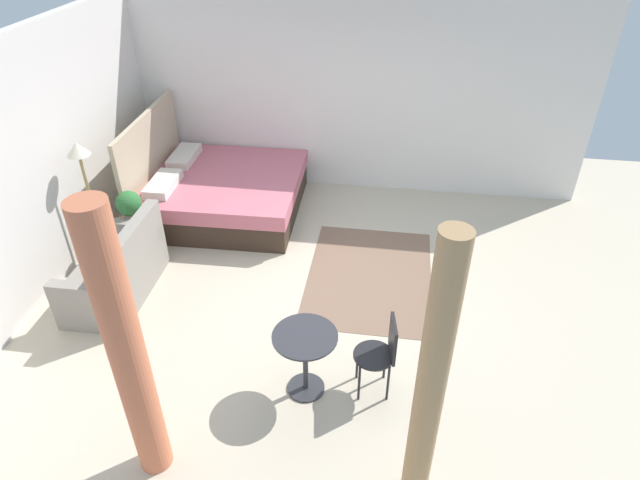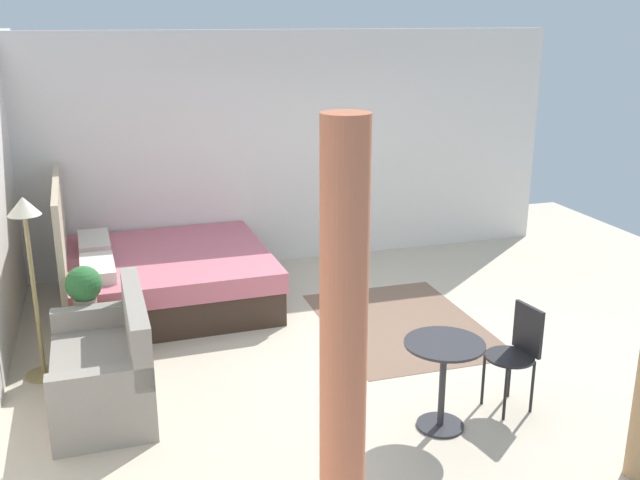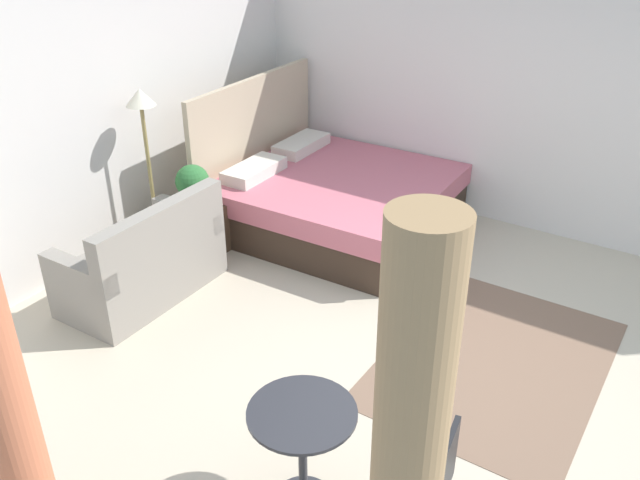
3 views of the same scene
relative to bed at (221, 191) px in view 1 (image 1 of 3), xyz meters
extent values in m
cube|color=beige|center=(-1.59, -1.81, -0.33)|extent=(8.38, 9.60, 0.02)
cube|color=silver|center=(-1.59, 1.49, 1.08)|extent=(8.38, 0.12, 2.81)
cube|color=silver|center=(1.10, -1.81, 1.08)|extent=(0.12, 6.60, 2.81)
cube|color=#7F604C|center=(-1.25, -2.24, -0.32)|extent=(2.05, 1.48, 0.01)
cube|color=#38281E|center=(0.00, -0.09, -0.14)|extent=(2.03, 2.07, 0.35)
cube|color=#C66675|center=(0.00, -0.09, 0.14)|extent=(2.07, 2.11, 0.21)
cube|color=tan|center=(-0.03, 0.95, 0.39)|extent=(2.03, 0.12, 1.41)
cube|color=silver|center=(-0.45, 0.63, 0.30)|extent=(0.72, 0.34, 0.12)
cube|color=silver|center=(0.42, 0.65, 0.30)|extent=(0.72, 0.34, 0.12)
cube|color=gray|center=(-2.01, 0.65, -0.11)|extent=(1.38, 0.75, 0.41)
cube|color=gray|center=(-2.00, 0.36, 0.34)|extent=(1.37, 0.16, 0.48)
cube|color=gray|center=(-1.39, 0.66, 0.19)|extent=(0.15, 0.74, 0.19)
cube|color=gray|center=(-2.62, 0.65, 0.19)|extent=(0.15, 0.74, 0.19)
cube|color=#473323|center=(-1.11, 0.73, -0.08)|extent=(0.48, 0.43, 0.48)
cylinder|color=tan|center=(-1.21, 0.74, 0.23)|extent=(0.20, 0.20, 0.13)
sphere|color=#2D6B33|center=(-1.21, 0.74, 0.43)|extent=(0.31, 0.31, 0.31)
cylinder|color=#99844C|center=(-1.35, 1.13, -0.31)|extent=(0.31, 0.31, 0.02)
cylinder|color=#99844C|center=(-1.35, 1.13, 0.41)|extent=(0.04, 0.04, 1.41)
cone|color=beige|center=(-1.35, 1.13, 1.18)|extent=(0.27, 0.27, 0.15)
cylinder|color=#2D2D33|center=(-3.09, -1.76, -0.31)|extent=(0.36, 0.36, 0.02)
cylinder|color=#2D2D33|center=(-3.09, -1.76, 0.02)|extent=(0.05, 0.05, 0.67)
cylinder|color=#2D2D33|center=(-3.09, -1.76, 0.36)|extent=(0.59, 0.59, 0.02)
cylinder|color=black|center=(-2.88, -2.23, -0.11)|extent=(0.02, 0.02, 0.43)
cylinder|color=black|center=(-3.14, -2.27, -0.11)|extent=(0.02, 0.02, 0.43)
cylinder|color=black|center=(-2.84, -2.49, -0.11)|extent=(0.02, 0.02, 0.43)
cylinder|color=black|center=(-3.10, -2.53, -0.11)|extent=(0.02, 0.02, 0.43)
cylinder|color=black|center=(-2.99, -2.38, 0.12)|extent=(0.43, 0.43, 0.02)
cube|color=black|center=(-2.96, -2.53, 0.32)|extent=(0.30, 0.08, 0.39)
cylinder|color=tan|center=(-4.03, -2.77, 0.93)|extent=(0.20, 0.20, 2.50)
cylinder|color=#D1704C|center=(-4.03, -0.66, 0.93)|extent=(0.26, 0.26, 2.50)
camera|label=1|loc=(-6.52, -2.41, 3.75)|focal=30.42mm
camera|label=2|loc=(-7.42, 0.52, 2.64)|focal=40.81mm
camera|label=3|loc=(-5.24, -3.28, 2.81)|focal=37.11mm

